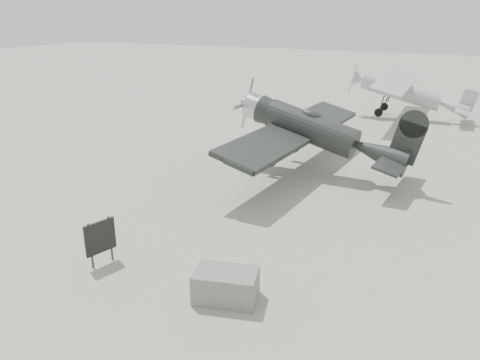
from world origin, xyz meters
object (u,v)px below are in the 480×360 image
(highwing_monoplane, at_px, (406,89))
(sign_board, at_px, (100,238))
(lowwing_monoplane, at_px, (319,132))
(equipment_block, at_px, (226,285))

(highwing_monoplane, xyz_separation_m, sign_board, (-5.39, -25.46, -1.22))
(lowwing_monoplane, xyz_separation_m, highwing_monoplane, (1.95, 14.39, 0.05))
(lowwing_monoplane, bearing_deg, highwing_monoplane, 86.85)
(equipment_block, xyz_separation_m, sign_board, (-4.31, 0.00, 0.46))
(sign_board, bearing_deg, lowwing_monoplane, 89.22)
(sign_board, bearing_deg, equipment_block, 16.47)
(lowwing_monoplane, bearing_deg, sign_board, -102.67)
(lowwing_monoplane, distance_m, equipment_block, 11.22)
(lowwing_monoplane, distance_m, highwing_monoplane, 14.52)
(lowwing_monoplane, height_order, equipment_block, lowwing_monoplane)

